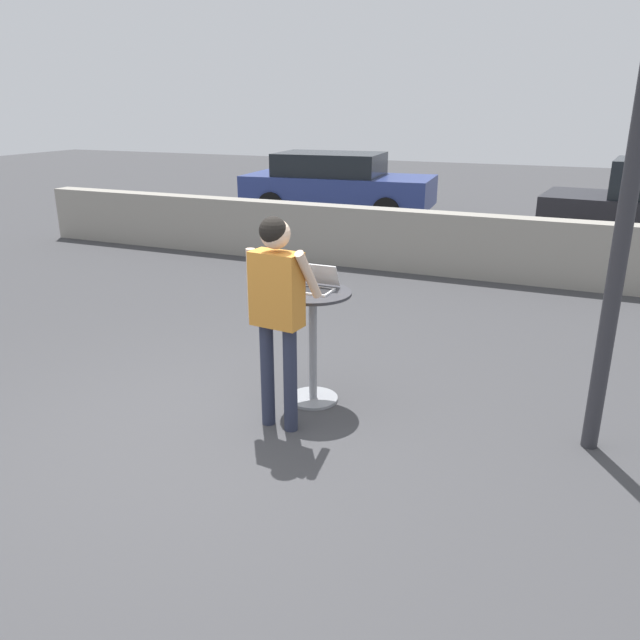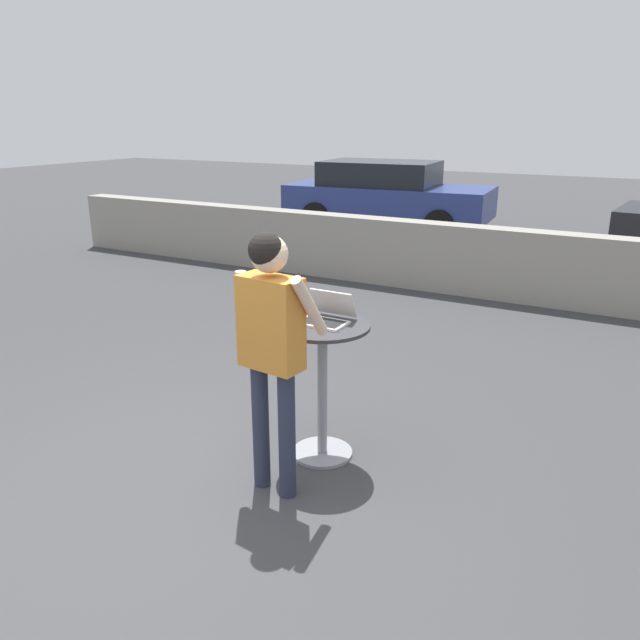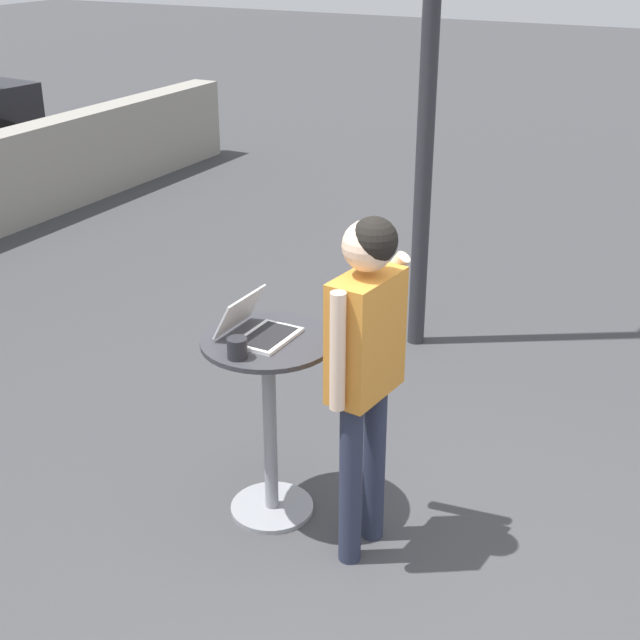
% 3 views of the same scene
% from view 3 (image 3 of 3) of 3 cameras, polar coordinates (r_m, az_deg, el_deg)
% --- Properties ---
extents(ground_plane, '(50.00, 50.00, 0.00)m').
position_cam_3_polar(ground_plane, '(4.20, 4.82, -18.88)').
color(ground_plane, '#3D3D3F').
extents(cafe_table, '(0.66, 0.66, 1.01)m').
position_cam_3_polar(cafe_table, '(4.50, -3.26, -5.33)').
color(cafe_table, gray).
rests_on(cafe_table, ground_plane).
extents(laptop, '(0.33, 0.33, 0.21)m').
position_cam_3_polar(laptop, '(4.34, -4.01, -0.50)').
color(laptop, silver).
rests_on(laptop, cafe_table).
extents(coffee_mug, '(0.13, 0.10, 0.10)m').
position_cam_3_polar(coffee_mug, '(4.14, -5.31, -1.80)').
color(coffee_mug, '#232328').
rests_on(coffee_mug, cafe_table).
extents(standing_person, '(0.56, 0.35, 1.73)m').
position_cam_3_polar(standing_person, '(4.01, 2.94, -1.84)').
color(standing_person, '#282D42').
rests_on(standing_person, ground_plane).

